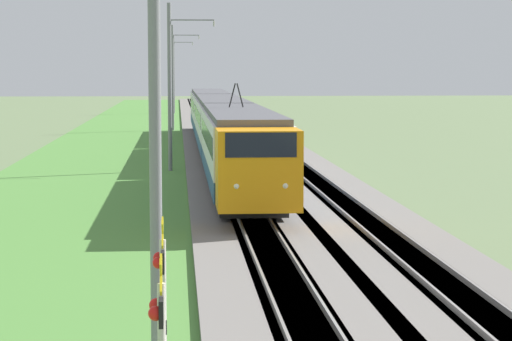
{
  "coord_description": "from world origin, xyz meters",
  "views": [
    {
      "loc": [
        -12.81,
        2.64,
        5.57
      ],
      "look_at": [
        20.54,
        0.0,
        2.18
      ],
      "focal_mm": 70.0,
      "sensor_mm": 36.0,
      "label": 1
    }
  ],
  "objects_px": {
    "crossing_signal_aux": "(162,290)",
    "catenary_mast_mid": "(171,86)",
    "catenary_mast_distant": "(174,73)",
    "catenary_mast_near": "(158,112)",
    "catenary_mast_far": "(173,77)",
    "passenger_train": "(220,123)"
  },
  "relations": [
    {
      "from": "crossing_signal_aux",
      "to": "catenary_mast_far",
      "type": "relative_size",
      "value": 0.32
    },
    {
      "from": "passenger_train",
      "to": "catenary_mast_mid",
      "type": "xyz_separation_m",
      "value": [
        -7.06,
        2.97,
        2.39
      ]
    },
    {
      "from": "catenary_mast_distant",
      "to": "catenary_mast_far",
      "type": "bearing_deg",
      "value": -180.0
    },
    {
      "from": "catenary_mast_near",
      "to": "catenary_mast_distant",
      "type": "bearing_deg",
      "value": 0.0
    },
    {
      "from": "catenary_mast_near",
      "to": "catenary_mast_far",
      "type": "distance_m",
      "value": 72.55
    },
    {
      "from": "crossing_signal_aux",
      "to": "catenary_mast_distant",
      "type": "relative_size",
      "value": 0.31
    },
    {
      "from": "catenary_mast_mid",
      "to": "catenary_mast_far",
      "type": "distance_m",
      "value": 36.28
    },
    {
      "from": "catenary_mast_mid",
      "to": "catenary_mast_far",
      "type": "bearing_deg",
      "value": 0.0
    },
    {
      "from": "catenary_mast_mid",
      "to": "catenary_mast_distant",
      "type": "xyz_separation_m",
      "value": [
        72.55,
        0.0,
        0.4
      ]
    },
    {
      "from": "passenger_train",
      "to": "catenary_mast_near",
      "type": "distance_m",
      "value": 43.51
    },
    {
      "from": "passenger_train",
      "to": "catenary_mast_distant",
      "type": "xyz_separation_m",
      "value": [
        65.49,
        2.98,
        2.79
      ]
    },
    {
      "from": "crossing_signal_aux",
      "to": "catenary_mast_distant",
      "type": "xyz_separation_m",
      "value": [
        109.92,
        0.06,
        3.23
      ]
    },
    {
      "from": "catenary_mast_distant",
      "to": "passenger_train",
      "type": "bearing_deg",
      "value": -177.4
    },
    {
      "from": "catenary_mast_far",
      "to": "catenary_mast_distant",
      "type": "bearing_deg",
      "value": 0.0
    },
    {
      "from": "catenary_mast_mid",
      "to": "catenary_mast_far",
      "type": "height_order",
      "value": "catenary_mast_far"
    },
    {
      "from": "catenary_mast_near",
      "to": "catenary_mast_distant",
      "type": "height_order",
      "value": "catenary_mast_distant"
    },
    {
      "from": "passenger_train",
      "to": "crossing_signal_aux",
      "type": "bearing_deg",
      "value": -3.75
    },
    {
      "from": "catenary_mast_near",
      "to": "catenary_mast_mid",
      "type": "bearing_deg",
      "value": -0.0
    },
    {
      "from": "crossing_signal_aux",
      "to": "catenary_mast_distant",
      "type": "distance_m",
      "value": 109.96
    },
    {
      "from": "catenary_mast_far",
      "to": "catenary_mast_distant",
      "type": "distance_m",
      "value": 36.28
    },
    {
      "from": "crossing_signal_aux",
      "to": "catenary_mast_mid",
      "type": "xyz_separation_m",
      "value": [
        37.37,
        0.06,
        2.83
      ]
    },
    {
      "from": "catenary_mast_near",
      "to": "catenary_mast_distant",
      "type": "relative_size",
      "value": 0.95
    }
  ]
}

